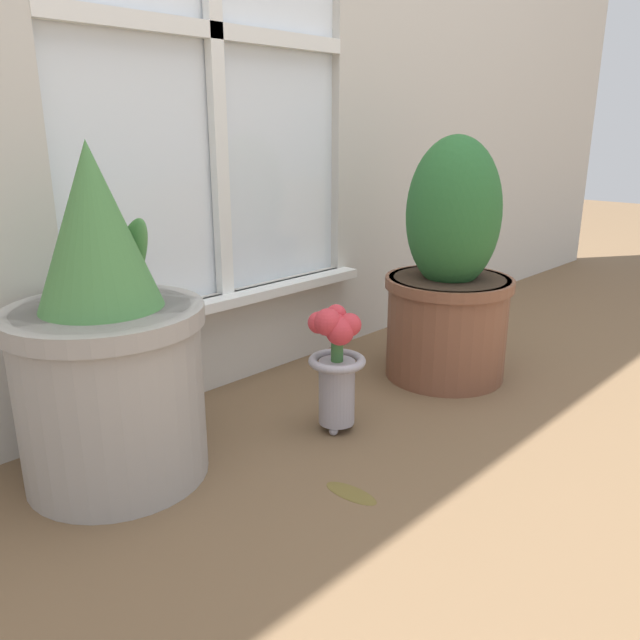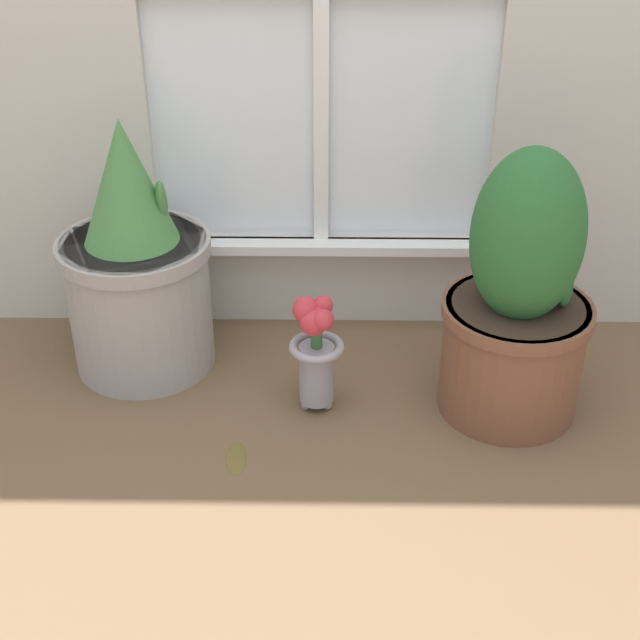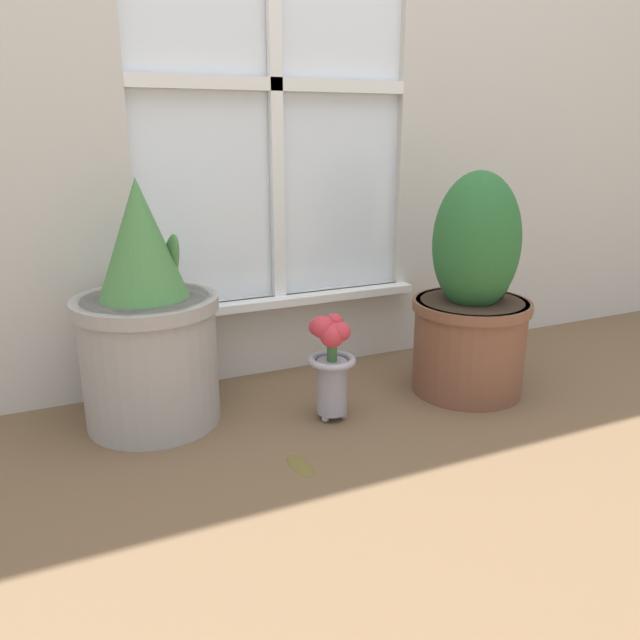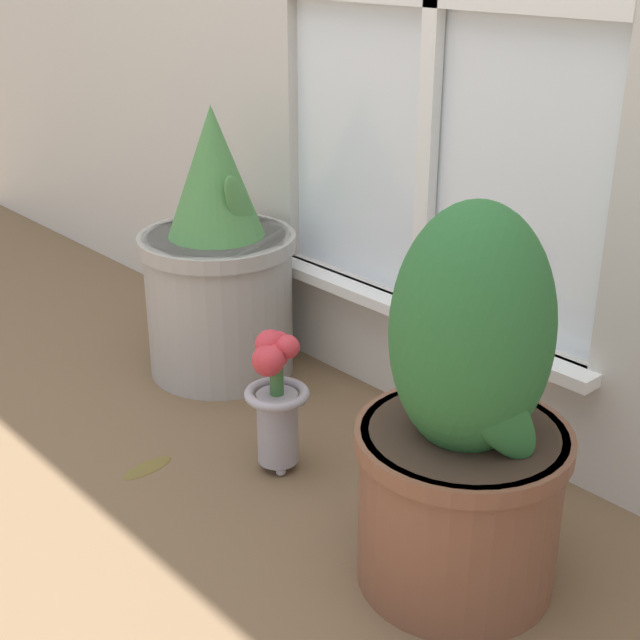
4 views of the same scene
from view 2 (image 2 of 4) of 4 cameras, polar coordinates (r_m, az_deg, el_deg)
name	(u,v)px [view 2 (image 2 of 4)]	position (r m, az deg, el deg)	size (l,w,h in m)	color
ground_plane	(318,465)	(1.90, -0.16, -9.25)	(10.00, 10.00, 0.00)	brown
potted_plant_left	(136,270)	(2.13, -11.67, 3.17)	(0.36, 0.36, 0.62)	#9E9993
potted_plant_right	(519,305)	(1.96, 12.60, 0.97)	(0.33, 0.33, 0.62)	brown
flower_vase	(315,346)	(1.97, -0.31, -1.65)	(0.12, 0.12, 0.28)	#99939E
fallen_leaf	(236,457)	(1.92, -5.40, -8.72)	(0.05, 0.11, 0.01)	brown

